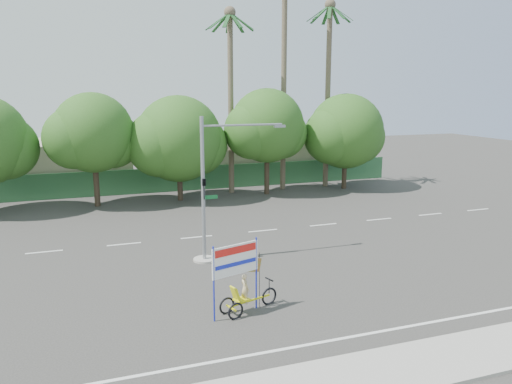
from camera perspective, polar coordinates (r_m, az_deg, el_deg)
name	(u,v)px	position (r m, az deg, el deg)	size (l,w,h in m)	color
ground	(283,283)	(21.91, 3.09, -10.37)	(120.00, 120.00, 0.00)	#33302D
sidewalk_near	(381,373)	(15.93, 14.04, -19.44)	(50.00, 2.40, 0.12)	gray
fence	(184,179)	(41.64, -8.23, 1.51)	(38.00, 0.08, 2.00)	#336B3D
building_left	(56,165)	(45.24, -21.94, 2.87)	(12.00, 8.00, 4.00)	#C2B69A
building_right	(257,158)	(47.90, 0.12, 3.90)	(14.00, 8.00, 3.60)	#C2B69A
tree_left	(93,136)	(36.91, -18.17, 6.14)	(6.66, 5.60, 8.07)	#473828
tree_center	(178,141)	(37.57, -8.91, 5.75)	(7.62, 6.40, 7.85)	#473828
tree_right	(266,128)	(39.37, 1.20, 7.27)	(6.90, 5.80, 8.36)	#473828
tree_far_right	(345,134)	(42.37, 10.16, 6.59)	(7.38, 6.20, 7.94)	#473828
palm_tall	(284,61)	(41.47, 3.22, 14.70)	(3.73, 3.79, 17.45)	#70604C
palm_mid	(328,75)	(43.11, 8.25, 13.06)	(3.73, 3.79, 15.45)	#70604C
palm_short	(231,81)	(39.91, -2.93, 12.52)	(3.73, 3.79, 14.45)	#70604C
traffic_signal	(210,202)	(24.02, -5.33, -1.14)	(4.72, 1.10, 7.00)	gray
trike_billboard	(242,284)	(18.78, -1.62, -10.41)	(2.80, 1.17, 2.86)	black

